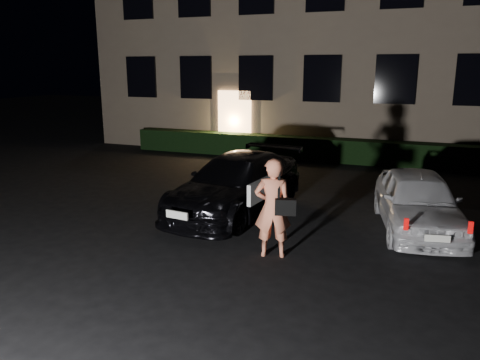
% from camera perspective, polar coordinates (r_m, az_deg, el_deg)
% --- Properties ---
extents(ground, '(80.00, 80.00, 0.00)m').
position_cam_1_polar(ground, '(8.30, -6.36, -10.88)').
color(ground, black).
rests_on(ground, ground).
extents(building, '(20.00, 8.11, 12.00)m').
position_cam_1_polar(building, '(22.10, 12.52, 20.01)').
color(building, '#726151').
rests_on(building, ground).
extents(hedge, '(15.00, 0.70, 0.85)m').
position_cam_1_polar(hedge, '(17.79, 9.35, 3.73)').
color(hedge, black).
rests_on(hedge, ground).
extents(sedan, '(2.47, 4.93, 1.37)m').
position_cam_1_polar(sedan, '(11.26, -0.45, -0.48)').
color(sedan, black).
rests_on(sedan, ground).
extents(hatch, '(2.25, 4.02, 1.29)m').
position_cam_1_polar(hatch, '(10.69, 20.84, -2.39)').
color(hatch, silver).
rests_on(hatch, ground).
extents(man, '(0.84, 0.61, 1.85)m').
position_cam_1_polar(man, '(8.55, 4.07, -3.41)').
color(man, '#E17B59').
rests_on(man, ground).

